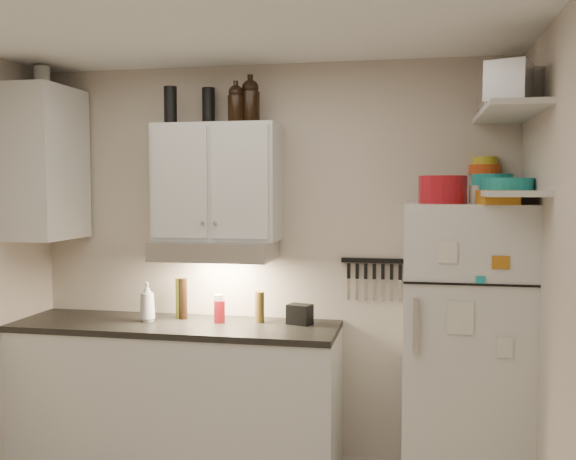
# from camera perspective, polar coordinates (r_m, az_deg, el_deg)

# --- Properties ---
(back_wall) EXTENTS (3.20, 0.02, 2.60)m
(back_wall) POSITION_cam_1_polar(r_m,az_deg,el_deg) (4.31, -1.70, -2.75)
(back_wall) COLOR beige
(back_wall) RESTS_ON ground
(base_cabinet) EXTENTS (2.10, 0.60, 0.88)m
(base_cabinet) POSITION_cam_1_polar(r_m,az_deg,el_deg) (4.36, -9.91, -14.32)
(base_cabinet) COLOR silver
(base_cabinet) RESTS_ON floor
(countertop) EXTENTS (2.10, 0.62, 0.04)m
(countertop) POSITION_cam_1_polar(r_m,az_deg,el_deg) (4.24, -9.98, -8.40)
(countertop) COLOR black
(countertop) RESTS_ON base_cabinet
(upper_cabinet) EXTENTS (0.80, 0.33, 0.75)m
(upper_cabinet) POSITION_cam_1_polar(r_m,az_deg,el_deg) (4.19, -6.26, 4.24)
(upper_cabinet) COLOR silver
(upper_cabinet) RESTS_ON back_wall
(side_cabinet) EXTENTS (0.33, 0.55, 1.00)m
(side_cabinet) POSITION_cam_1_polar(r_m,az_deg,el_deg) (4.54, -20.66, 5.56)
(side_cabinet) COLOR silver
(side_cabinet) RESTS_ON left_wall
(range_hood) EXTENTS (0.76, 0.46, 0.12)m
(range_hood) POSITION_cam_1_polar(r_m,az_deg,el_deg) (4.15, -6.49, -1.78)
(range_hood) COLOR silver
(range_hood) RESTS_ON back_wall
(fridge) EXTENTS (0.70, 0.68, 1.70)m
(fridge) POSITION_cam_1_polar(r_m,az_deg,el_deg) (3.95, 15.39, -10.13)
(fridge) COLOR silver
(fridge) RESTS_ON floor
(shelf_hi) EXTENTS (0.30, 0.95, 0.03)m
(shelf_hi) POSITION_cam_1_polar(r_m,az_deg,el_deg) (3.74, 19.01, 9.86)
(shelf_hi) COLOR silver
(shelf_hi) RESTS_ON right_wall
(shelf_lo) EXTENTS (0.30, 0.95, 0.03)m
(shelf_lo) POSITION_cam_1_polar(r_m,az_deg,el_deg) (3.72, 18.86, 3.12)
(shelf_lo) COLOR silver
(shelf_lo) RESTS_ON right_wall
(knife_strip) EXTENTS (0.42, 0.02, 0.03)m
(knife_strip) POSITION_cam_1_polar(r_m,az_deg,el_deg) (4.18, 7.63, -2.71)
(knife_strip) COLOR black
(knife_strip) RESTS_ON back_wall
(dutch_oven) EXTENTS (0.34, 0.34, 0.16)m
(dutch_oven) POSITION_cam_1_polar(r_m,az_deg,el_deg) (3.75, 13.58, 3.51)
(dutch_oven) COLOR maroon
(dutch_oven) RESTS_ON fridge
(book_stack) EXTENTS (0.21, 0.25, 0.08)m
(book_stack) POSITION_cam_1_polar(r_m,az_deg,el_deg) (3.61, 18.13, 2.77)
(book_stack) COLOR #B56E16
(book_stack) RESTS_ON fridge
(spice_jar) EXTENTS (0.08, 0.08, 0.10)m
(spice_jar) POSITION_cam_1_polar(r_m,az_deg,el_deg) (3.77, 16.24, 3.04)
(spice_jar) COLOR silver
(spice_jar) RESTS_ON fridge
(stock_pot) EXTENTS (0.33, 0.33, 0.21)m
(stock_pot) POSITION_cam_1_polar(r_m,az_deg,el_deg) (4.03, 18.54, 11.13)
(stock_pot) COLOR silver
(stock_pot) RESTS_ON shelf_hi
(tin_a) EXTENTS (0.25, 0.24, 0.20)m
(tin_a) POSITION_cam_1_polar(r_m,az_deg,el_deg) (3.63, 19.77, 11.85)
(tin_a) COLOR #AAAAAD
(tin_a) RESTS_ON shelf_hi
(tin_b) EXTENTS (0.26, 0.26, 0.20)m
(tin_b) POSITION_cam_1_polar(r_m,az_deg,el_deg) (3.46, 19.01, 12.31)
(tin_b) COLOR #AAAAAD
(tin_b) RESTS_ON shelf_hi
(bowl_teal) EXTENTS (0.24, 0.24, 0.10)m
(bowl_teal) POSITION_cam_1_polar(r_m,az_deg,el_deg) (4.08, 17.70, 4.08)
(bowl_teal) COLOR teal
(bowl_teal) RESTS_ON shelf_lo
(bowl_orange) EXTENTS (0.20, 0.20, 0.06)m
(bowl_orange) POSITION_cam_1_polar(r_m,az_deg,el_deg) (4.16, 17.09, 5.16)
(bowl_orange) COLOR #D34313
(bowl_orange) RESTS_ON bowl_teal
(bowl_yellow) EXTENTS (0.15, 0.15, 0.05)m
(bowl_yellow) POSITION_cam_1_polar(r_m,az_deg,el_deg) (4.16, 17.11, 5.90)
(bowl_yellow) COLOR gold
(bowl_yellow) RESTS_ON bowl_orange
(plates) EXTENTS (0.35, 0.35, 0.07)m
(plates) POSITION_cam_1_polar(r_m,az_deg,el_deg) (3.77, 19.00, 3.87)
(plates) COLOR teal
(plates) RESTS_ON shelf_lo
(growler_a) EXTENTS (0.12, 0.12, 0.25)m
(growler_a) POSITION_cam_1_polar(r_m,az_deg,el_deg) (4.15, -4.66, 11.14)
(growler_a) COLOR black
(growler_a) RESTS_ON upper_cabinet
(growler_b) EXTENTS (0.15, 0.15, 0.28)m
(growler_b) POSITION_cam_1_polar(r_m,az_deg,el_deg) (4.17, -3.37, 11.38)
(growler_b) COLOR black
(growler_b) RESTS_ON upper_cabinet
(thermos_a) EXTENTS (0.10, 0.10, 0.24)m
(thermos_a) POSITION_cam_1_polar(r_m,az_deg,el_deg) (4.32, -7.08, 10.83)
(thermos_a) COLOR black
(thermos_a) RESTS_ON upper_cabinet
(thermos_b) EXTENTS (0.09, 0.09, 0.24)m
(thermos_b) POSITION_cam_1_polar(r_m,az_deg,el_deg) (4.28, -10.41, 10.84)
(thermos_b) COLOR black
(thermos_b) RESTS_ON upper_cabinet
(side_jar) EXTENTS (0.12, 0.12, 0.14)m
(side_jar) POSITION_cam_1_polar(r_m,az_deg,el_deg) (4.62, -21.02, 12.60)
(side_jar) COLOR silver
(side_jar) RESTS_ON side_cabinet
(soap_bottle) EXTENTS (0.14, 0.14, 0.29)m
(soap_bottle) POSITION_cam_1_polar(r_m,az_deg,el_deg) (4.30, -12.40, -6.05)
(soap_bottle) COLOR silver
(soap_bottle) RESTS_ON countertop
(pepper_mill) EXTENTS (0.08, 0.08, 0.20)m
(pepper_mill) POSITION_cam_1_polar(r_m,az_deg,el_deg) (4.17, -2.55, -6.86)
(pepper_mill) COLOR brown
(pepper_mill) RESTS_ON countertop
(oil_bottle) EXTENTS (0.06, 0.06, 0.27)m
(oil_bottle) POSITION_cam_1_polar(r_m,az_deg,el_deg) (4.35, -9.62, -6.00)
(oil_bottle) COLOR #616318
(oil_bottle) RESTS_ON countertop
(vinegar_bottle) EXTENTS (0.07, 0.07, 0.27)m
(vinegar_bottle) POSITION_cam_1_polar(r_m,az_deg,el_deg) (4.33, -9.31, -6.04)
(vinegar_bottle) COLOR black
(vinegar_bottle) RESTS_ON countertop
(clear_bottle) EXTENTS (0.08, 0.08, 0.18)m
(clear_bottle) POSITION_cam_1_polar(r_m,az_deg,el_deg) (4.19, -6.19, -6.96)
(clear_bottle) COLOR silver
(clear_bottle) RESTS_ON countertop
(red_jar) EXTENTS (0.07, 0.07, 0.14)m
(red_jar) POSITION_cam_1_polar(r_m,az_deg,el_deg) (4.19, -6.11, -7.21)
(red_jar) COLOR maroon
(red_jar) RESTS_ON countertop
(caddy) EXTENTS (0.17, 0.15, 0.13)m
(caddy) POSITION_cam_1_polar(r_m,az_deg,el_deg) (4.12, 1.05, -7.50)
(caddy) COLOR black
(caddy) RESTS_ON countertop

